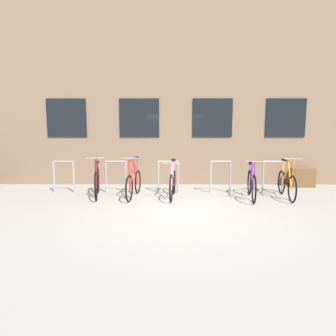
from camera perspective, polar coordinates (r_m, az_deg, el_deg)
name	(u,v)px	position (r m, az deg, el deg)	size (l,w,h in m)	color
ground_plane	(179,211)	(5.59, 2.52, -9.57)	(42.00, 42.00, 0.00)	gray
storefront_building	(174,98)	(12.66, 1.33, 15.31)	(28.00, 7.96, 6.92)	#7A604C
bike_rack	(168,173)	(7.33, 0.01, -1.21)	(6.61, 0.05, 0.92)	gray
bicycle_purple	(252,184)	(7.01, 18.10, -3.35)	(0.49, 1.67, 1.04)	black
bicycle_red	(134,183)	(6.88, -7.62, -3.23)	(0.44, 1.67, 1.10)	black
bicycle_pink	(173,183)	(6.79, 1.05, -3.35)	(0.44, 1.66, 1.02)	black
bicycle_maroon	(97,181)	(7.18, -15.53, -2.88)	(0.53, 1.72, 1.10)	black
bicycle_orange	(287,183)	(7.46, 24.88, -3.06)	(0.45, 1.67, 1.09)	black
planter_box	(302,177)	(9.34, 27.58, -1.85)	(0.70, 0.44, 0.60)	brown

